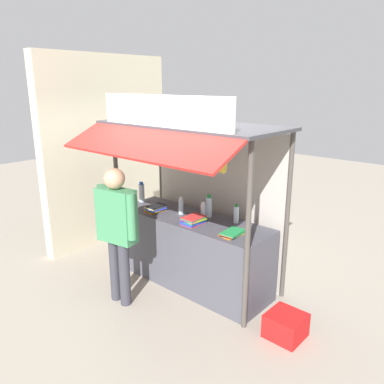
{
  "coord_description": "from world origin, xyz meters",
  "views": [
    {
      "loc": [
        3.07,
        -3.48,
        2.62
      ],
      "look_at": [
        0.0,
        0.0,
        1.28
      ],
      "focal_mm": 35.49,
      "sensor_mm": 36.0,
      "label": 1
    }
  ],
  "objects_px": {
    "water_bottle_back_right": "(209,207)",
    "water_bottle_front_left": "(181,206)",
    "magazine_stack_mid_right": "(193,220)",
    "plastic_crate": "(286,325)",
    "water_bottle_right": "(236,214)",
    "water_bottle_back_left": "(203,211)",
    "banana_bunch_leftmost": "(223,166)",
    "banana_bunch_rightmost": "(120,148)",
    "magazine_stack_center": "(156,208)",
    "magazine_stack_rear_center": "(233,233)",
    "banana_bunch_inner_right": "(167,157)",
    "water_bottle_far_left": "(142,193)",
    "vendor_person": "(117,224)",
    "banana_bunch_inner_left": "(135,149)"
  },
  "relations": [
    {
      "from": "water_bottle_back_right",
      "to": "magazine_stack_rear_center",
      "type": "distance_m",
      "value": 0.68
    },
    {
      "from": "vendor_person",
      "to": "water_bottle_far_left",
      "type": "bearing_deg",
      "value": -65.19
    },
    {
      "from": "water_bottle_right",
      "to": "magazine_stack_center",
      "type": "relative_size",
      "value": 0.85
    },
    {
      "from": "water_bottle_back_right",
      "to": "magazine_stack_mid_right",
      "type": "height_order",
      "value": "water_bottle_back_right"
    },
    {
      "from": "banana_bunch_leftmost",
      "to": "vendor_person",
      "type": "relative_size",
      "value": 0.17
    },
    {
      "from": "magazine_stack_mid_right",
      "to": "banana_bunch_inner_right",
      "type": "relative_size",
      "value": 1.07
    },
    {
      "from": "water_bottle_back_left",
      "to": "banana_bunch_leftmost",
      "type": "height_order",
      "value": "banana_bunch_leftmost"
    },
    {
      "from": "water_bottle_far_left",
      "to": "magazine_stack_rear_center",
      "type": "distance_m",
      "value": 1.76
    },
    {
      "from": "water_bottle_back_right",
      "to": "water_bottle_front_left",
      "type": "bearing_deg",
      "value": -154.56
    },
    {
      "from": "water_bottle_far_left",
      "to": "magazine_stack_mid_right",
      "type": "bearing_deg",
      "value": -9.15
    },
    {
      "from": "magazine_stack_center",
      "to": "banana_bunch_inner_right",
      "type": "distance_m",
      "value": 1.06
    },
    {
      "from": "magazine_stack_rear_center",
      "to": "banana_bunch_inner_left",
      "type": "relative_size",
      "value": 1.25
    },
    {
      "from": "water_bottle_back_right",
      "to": "water_bottle_far_left",
      "type": "relative_size",
      "value": 0.99
    },
    {
      "from": "banana_bunch_rightmost",
      "to": "banana_bunch_inner_right",
      "type": "relative_size",
      "value": 0.99
    },
    {
      "from": "water_bottle_front_left",
      "to": "water_bottle_back_left",
      "type": "relative_size",
      "value": 1.03
    },
    {
      "from": "water_bottle_back_left",
      "to": "plastic_crate",
      "type": "height_order",
      "value": "water_bottle_back_left"
    },
    {
      "from": "water_bottle_right",
      "to": "banana_bunch_rightmost",
      "type": "height_order",
      "value": "banana_bunch_rightmost"
    },
    {
      "from": "banana_bunch_rightmost",
      "to": "banana_bunch_leftmost",
      "type": "bearing_deg",
      "value": 0.04
    },
    {
      "from": "magazine_stack_rear_center",
      "to": "magazine_stack_center",
      "type": "bearing_deg",
      "value": -179.71
    },
    {
      "from": "banana_bunch_leftmost",
      "to": "vendor_person",
      "type": "height_order",
      "value": "banana_bunch_leftmost"
    },
    {
      "from": "water_bottle_back_right",
      "to": "vendor_person",
      "type": "relative_size",
      "value": 0.18
    },
    {
      "from": "water_bottle_front_left",
      "to": "magazine_stack_center",
      "type": "xyz_separation_m",
      "value": [
        -0.34,
        -0.14,
        -0.07
      ]
    },
    {
      "from": "magazine_stack_rear_center",
      "to": "banana_bunch_rightmost",
      "type": "distance_m",
      "value": 1.82
    },
    {
      "from": "magazine_stack_rear_center",
      "to": "banana_bunch_inner_left",
      "type": "bearing_deg",
      "value": -165.37
    },
    {
      "from": "water_bottle_right",
      "to": "magazine_stack_rear_center",
      "type": "distance_m",
      "value": 0.42
    },
    {
      "from": "water_bottle_right",
      "to": "banana_bunch_inner_left",
      "type": "height_order",
      "value": "banana_bunch_inner_left"
    },
    {
      "from": "water_bottle_far_left",
      "to": "magazine_stack_rear_center",
      "type": "relative_size",
      "value": 0.94
    },
    {
      "from": "water_bottle_far_left",
      "to": "water_bottle_right",
      "type": "bearing_deg",
      "value": 7.42
    },
    {
      "from": "banana_bunch_inner_left",
      "to": "banana_bunch_inner_right",
      "type": "xyz_separation_m",
      "value": [
        0.56,
        0.0,
        -0.02
      ]
    },
    {
      "from": "plastic_crate",
      "to": "magazine_stack_center",
      "type": "bearing_deg",
      "value": 177.99
    },
    {
      "from": "magazine_stack_center",
      "to": "banana_bunch_leftmost",
      "type": "bearing_deg",
      "value": -13.44
    },
    {
      "from": "banana_bunch_rightmost",
      "to": "magazine_stack_center",
      "type": "bearing_deg",
      "value": 48.01
    },
    {
      "from": "water_bottle_far_left",
      "to": "banana_bunch_inner_left",
      "type": "height_order",
      "value": "banana_bunch_inner_left"
    },
    {
      "from": "water_bottle_back_left",
      "to": "magazine_stack_mid_right",
      "type": "xyz_separation_m",
      "value": [
        0.03,
        -0.22,
        -0.06
      ]
    },
    {
      "from": "water_bottle_right",
      "to": "water_bottle_back_left",
      "type": "distance_m",
      "value": 0.43
    },
    {
      "from": "magazine_stack_mid_right",
      "to": "plastic_crate",
      "type": "height_order",
      "value": "magazine_stack_mid_right"
    },
    {
      "from": "water_bottle_front_left",
      "to": "banana_bunch_leftmost",
      "type": "relative_size",
      "value": 0.84
    },
    {
      "from": "magazine_stack_mid_right",
      "to": "plastic_crate",
      "type": "relative_size",
      "value": 0.8
    },
    {
      "from": "water_bottle_right",
      "to": "vendor_person",
      "type": "distance_m",
      "value": 1.47
    },
    {
      "from": "water_bottle_back_left",
      "to": "water_bottle_far_left",
      "type": "relative_size",
      "value": 0.76
    },
    {
      "from": "plastic_crate",
      "to": "water_bottle_right",
      "type": "bearing_deg",
      "value": 156.07
    },
    {
      "from": "water_bottle_right",
      "to": "water_bottle_back_left",
      "type": "height_order",
      "value": "water_bottle_right"
    },
    {
      "from": "vendor_person",
      "to": "banana_bunch_inner_left",
      "type": "bearing_deg",
      "value": -78.53
    },
    {
      "from": "plastic_crate",
      "to": "magazine_stack_mid_right",
      "type": "bearing_deg",
      "value": 178.07
    },
    {
      "from": "water_bottle_front_left",
      "to": "water_bottle_far_left",
      "type": "bearing_deg",
      "value": 178.76
    },
    {
      "from": "vendor_person",
      "to": "banana_bunch_inner_right",
      "type": "bearing_deg",
      "value": -137.84
    },
    {
      "from": "magazine_stack_mid_right",
      "to": "vendor_person",
      "type": "relative_size",
      "value": 0.18
    },
    {
      "from": "banana_bunch_rightmost",
      "to": "plastic_crate",
      "type": "height_order",
      "value": "banana_bunch_rightmost"
    },
    {
      "from": "water_bottle_back_left",
      "to": "banana_bunch_rightmost",
      "type": "bearing_deg",
      "value": -151.69
    },
    {
      "from": "water_bottle_back_right",
      "to": "banana_bunch_rightmost",
      "type": "relative_size",
      "value": 1.07
    }
  ]
}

